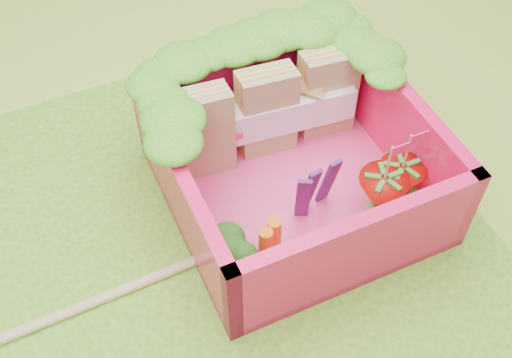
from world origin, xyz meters
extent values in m
plane|color=#9FCE3A|center=(0.00, 0.00, 0.00)|extent=(14.00, 14.00, 0.00)
cube|color=#619F24|center=(0.00, 0.00, 0.01)|extent=(2.60, 2.60, 0.03)
cube|color=#F93F89|center=(0.45, 0.00, 0.06)|extent=(1.30, 1.30, 0.05)
cube|color=#FD1557|center=(0.45, 0.62, 0.31)|extent=(1.30, 0.07, 0.55)
cube|color=#FD1557|center=(0.45, -0.61, 0.31)|extent=(1.30, 0.07, 0.55)
cube|color=#FD1557|center=(-0.17, 0.00, 0.31)|extent=(0.07, 1.30, 0.55)
cube|color=#FD1557|center=(1.06, 0.00, 0.31)|extent=(0.07, 1.30, 0.55)
ellipsoid|color=#228A19|center=(-0.05, 0.58, 0.64)|extent=(0.30, 0.30, 0.11)
ellipsoid|color=#228A19|center=(0.09, 0.58, 0.64)|extent=(0.30, 0.30, 0.11)
ellipsoid|color=#228A19|center=(0.23, 0.58, 0.64)|extent=(0.30, 0.30, 0.11)
ellipsoid|color=#228A19|center=(0.37, 0.58, 0.64)|extent=(0.30, 0.30, 0.11)
ellipsoid|color=#228A19|center=(0.52, 0.58, 0.64)|extent=(0.30, 0.30, 0.11)
ellipsoid|color=#228A19|center=(0.66, 0.58, 0.64)|extent=(0.30, 0.30, 0.11)
ellipsoid|color=#228A19|center=(0.80, 0.58, 0.64)|extent=(0.30, 0.30, 0.11)
ellipsoid|color=#228A19|center=(0.95, 0.58, 0.64)|extent=(0.30, 0.30, 0.11)
ellipsoid|color=#228A19|center=(-0.13, 0.10, 0.64)|extent=(0.27, 0.27, 0.10)
ellipsoid|color=#228A19|center=(-0.13, 0.24, 0.64)|extent=(0.27, 0.27, 0.10)
ellipsoid|color=#228A19|center=(-0.13, 0.38, 0.64)|extent=(0.27, 0.27, 0.10)
ellipsoid|color=#228A19|center=(-0.13, 0.52, 0.64)|extent=(0.27, 0.27, 0.10)
ellipsoid|color=#228A19|center=(1.03, 0.10, 0.64)|extent=(0.27, 0.27, 0.10)
ellipsoid|color=#228A19|center=(1.03, 0.24, 0.64)|extent=(0.27, 0.27, 0.10)
ellipsoid|color=#228A19|center=(1.03, 0.38, 0.64)|extent=(0.27, 0.27, 0.10)
ellipsoid|color=#228A19|center=(1.03, 0.52, 0.64)|extent=(0.27, 0.27, 0.10)
cube|color=tan|center=(0.08, 0.36, 0.35)|extent=(0.32, 0.18, 0.55)
cube|color=tan|center=(0.45, 0.36, 0.35)|extent=(0.32, 0.18, 0.55)
cube|color=tan|center=(0.82, 0.36, 0.35)|extent=(0.32, 0.18, 0.55)
cube|color=white|center=(0.45, 0.36, 0.33)|extent=(1.00, 0.27, 0.20)
cylinder|color=#6FAA52|center=(-0.06, -0.34, 0.15)|extent=(0.12, 0.12, 0.13)
ellipsoid|color=#1B4C14|center=(-0.06, -0.34, 0.27)|extent=(0.33, 0.33, 0.12)
cylinder|color=orange|center=(0.12, -0.33, 0.20)|extent=(0.07, 0.07, 0.23)
cylinder|color=orange|center=(0.18, -0.30, 0.20)|extent=(0.07, 0.07, 0.24)
cube|color=#531B60|center=(0.39, -0.20, 0.27)|extent=(0.07, 0.05, 0.38)
cube|color=#531B60|center=(0.44, -0.17, 0.27)|extent=(0.07, 0.03, 0.38)
cube|color=#531B60|center=(0.56, -0.15, 0.27)|extent=(0.07, 0.03, 0.38)
cone|color=red|center=(0.79, -0.31, 0.21)|extent=(0.26, 0.26, 0.26)
cylinder|color=tan|center=(0.79, -0.31, 0.46)|extent=(0.01, 0.01, 0.24)
cube|color=#F5286E|center=(0.84, -0.31, 0.54)|extent=(0.10, 0.01, 0.06)
cone|color=red|center=(0.92, -0.27, 0.20)|extent=(0.24, 0.24, 0.24)
cylinder|color=tan|center=(0.92, -0.27, 0.44)|extent=(0.01, 0.01, 0.24)
cube|color=#F5286E|center=(0.97, -0.27, 0.52)|extent=(0.10, 0.01, 0.06)
cube|color=#61B438|center=(0.95, -0.08, 0.11)|extent=(0.32, 0.20, 0.05)
cube|color=#61B438|center=(0.95, -0.28, 0.11)|extent=(0.30, 0.24, 0.05)
cube|color=#61B438|center=(0.64, -0.38, 0.11)|extent=(0.31, 0.23, 0.05)
cube|color=tan|center=(-1.02, -0.21, 0.05)|extent=(2.10, 0.10, 0.04)
cube|color=tan|center=(-0.96, -0.19, 0.05)|extent=(2.10, 0.10, 0.04)
camera|label=1|loc=(-0.63, -1.87, 2.81)|focal=45.00mm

